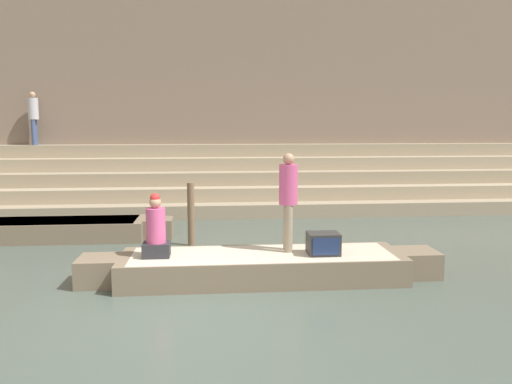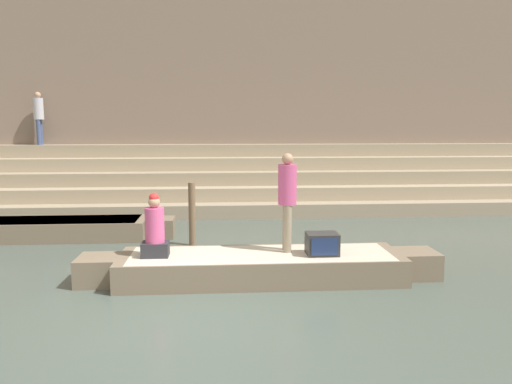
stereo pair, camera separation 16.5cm
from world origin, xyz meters
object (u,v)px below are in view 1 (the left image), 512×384
tv_set (323,244)px  moored_boat_shore (43,229)px  person_on_steps (33,114)px  person_standing (288,195)px  rowboat_main (262,266)px  mooring_post (191,214)px  person_rowing (156,231)px

tv_set → moored_boat_shore: size_ratio=0.09×
moored_boat_shore → person_on_steps: 5.67m
person_standing → moored_boat_shore: person_standing is taller
person_standing → person_on_steps: 10.63m
rowboat_main → mooring_post: 2.89m
tv_set → rowboat_main: bearing=168.9°
tv_set → moored_boat_shore: bearing=144.1°
person_standing → tv_set: person_standing is taller
mooring_post → moored_boat_shore: bearing=165.4°
person_rowing → moored_boat_shore: bearing=128.4°
person_standing → person_on_steps: bearing=135.2°
tv_set → mooring_post: (-2.34, 2.67, 0.06)m
person_rowing → person_on_steps: (-4.63, 8.17, 2.06)m
person_rowing → person_on_steps: size_ratio=0.65×
person_standing → moored_boat_shore: bearing=152.3°
moored_boat_shore → mooring_post: bearing=-19.8°
rowboat_main → person_standing: (0.47, 0.16, 1.20)m
person_rowing → person_on_steps: bearing=117.5°
mooring_post → tv_set: bearing=-48.8°
rowboat_main → person_on_steps: bearing=128.4°
rowboat_main → moored_boat_shore: bearing=144.2°
rowboat_main → person_rowing: (-1.77, -0.04, 0.65)m
rowboat_main → mooring_post: size_ratio=4.41×
person_standing → mooring_post: (-1.77, 2.38, -0.75)m
person_standing → person_rowing: person_standing is taller
rowboat_main → mooring_post: bearing=117.3°
mooring_post → person_standing: bearing=-53.3°
person_standing → tv_set: size_ratio=3.21×
person_rowing → person_on_steps: person_on_steps is taller
person_on_steps → moored_boat_shore: bearing=-170.9°
person_standing → person_on_steps: person_on_steps is taller
person_standing → tv_set: bearing=-22.5°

